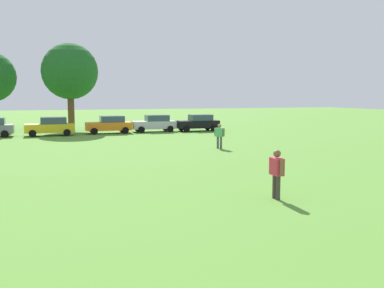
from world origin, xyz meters
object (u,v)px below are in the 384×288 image
Objects in this scene: parked_car_yellow_1 at (51,126)px; parked_car_black_4 at (198,123)px; parked_car_orange_2 at (109,125)px; tree_far_right at (70,72)px; adult_bystander at (277,170)px; bystander_near_trees at (219,134)px; parked_car_silver_3 at (155,123)px.

parked_car_yellow_1 and parked_car_black_4 have the same top height.
parked_car_yellow_1 and parked_car_orange_2 have the same top height.
parked_car_black_4 is at bearing -177.21° from parked_car_yellow_1.
tree_far_right is at bearing -22.97° from parked_car_black_4.
bystander_near_trees is at bearing 167.96° from adult_bystander.
parked_car_black_4 is at bearing 128.04° from bystander_near_trees.
bystander_near_trees is (3.69, 14.33, -0.04)m from adult_bystander.
tree_far_right reaches higher than parked_car_yellow_1.
tree_far_right is at bearing -110.21° from parked_car_yellow_1.
adult_bystander is 29.42m from parked_car_silver_3.
parked_car_silver_3 and parked_car_black_4 have the same top height.
parked_car_yellow_1 is at bearing 6.94° from parked_car_silver_3.
bystander_near_trees is 22.10m from tree_far_right.
adult_bystander is at bearing 84.57° from parked_car_silver_3.
parked_car_silver_3 is at bearing 145.38° from bystander_near_trees.
parked_car_yellow_1 is (-10.89, 13.75, -0.15)m from bystander_near_trees.
parked_car_orange_2 is (-5.48, 14.51, -0.15)m from bystander_near_trees.
parked_car_orange_2 and parked_car_black_4 have the same top height.
tree_far_right reaches higher than bystander_near_trees.
adult_bystander is at bearing 104.39° from parked_car_yellow_1.
bystander_near_trees is at bearing 128.40° from parked_car_yellow_1.
bystander_near_trees is at bearing 76.12° from parked_car_black_4.
parked_car_silver_3 is 4.51m from parked_car_black_4.
bystander_near_trees reaches higher than parked_car_yellow_1.
parked_car_black_4 is 14.34m from tree_far_right.
bystander_near_trees is 17.54m from parked_car_yellow_1.
adult_bystander reaches higher than bystander_near_trees.
bystander_near_trees is 0.40× the size of parked_car_orange_2.
parked_car_orange_2 is 8.03m from tree_far_right.
parked_car_black_4 is 0.48× the size of tree_far_right.
bystander_near_trees is 0.40× the size of parked_car_yellow_1.
parked_car_orange_2 is at bearing -172.02° from parked_car_yellow_1.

